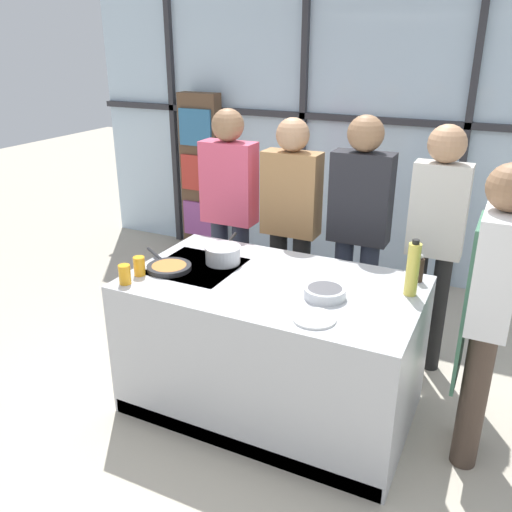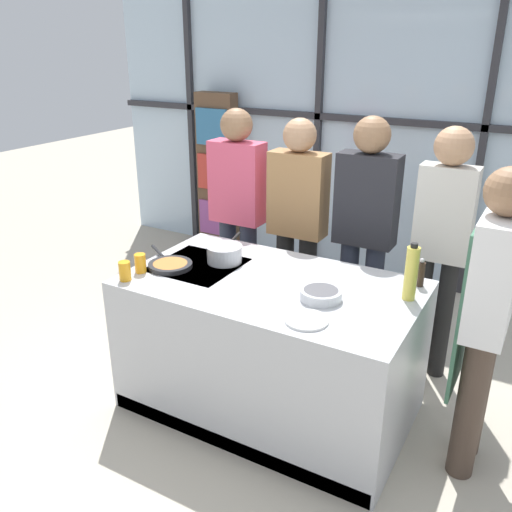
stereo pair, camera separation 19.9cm
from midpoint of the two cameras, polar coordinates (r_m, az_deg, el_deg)
The scene contains 17 objects.
ground_plane at distance 3.71m, azimuth 3.04°, elevation -15.32°, with size 18.00×18.00×0.00m, color #BCB29E.
back_window_wall at distance 5.33m, azimuth 15.58°, elevation 12.08°, with size 6.40×0.10×2.80m.
bookshelf at distance 6.02m, azimuth -3.14°, elevation 8.64°, with size 0.45×0.19×1.73m.
demo_island at distance 3.46m, azimuth 3.16°, elevation -9.47°, with size 1.75×1.03×0.89m.
chef at distance 3.05m, azimuth 24.92°, elevation -5.15°, with size 0.24×0.45×1.70m.
spectator_far_left at distance 4.31m, azimuth -0.63°, elevation 5.36°, with size 0.43×0.25×1.77m.
spectator_center_left at distance 4.09m, azimuth 5.77°, elevation 3.98°, with size 0.43×0.24×1.73m.
spectator_center_right at distance 3.91m, azimuth 12.85°, elevation 3.21°, with size 0.42×0.25×1.78m.
spectator_far_right at distance 3.80m, azimuth 20.42°, elevation 2.02°, with size 0.36×0.25×1.75m.
frying_pan at distance 3.48m, azimuth -7.45°, elevation -0.92°, with size 0.45×0.35×0.03m.
saucepan at distance 3.51m, azimuth -1.71°, elevation 0.28°, with size 0.24×0.43×0.11m.
white_plate at distance 2.83m, azimuth 7.37°, elevation -6.74°, with size 0.23×0.23×0.01m, color white.
mixing_bowl at distance 3.06m, azimuth 8.70°, elevation -4.01°, with size 0.24×0.24×0.06m.
oil_bottle at distance 3.12m, azimuth 17.79°, elevation -1.73°, with size 0.07×0.07×0.33m.
pepper_grinder at distance 3.34m, azimuth 18.59°, elevation -1.77°, with size 0.05×0.05×0.18m.
juice_glass_near at distance 3.32m, azimuth -11.98°, elevation -1.58°, with size 0.07×0.07×0.12m, color orange.
juice_glass_far at distance 3.41m, azimuth -10.45°, elevation -0.77°, with size 0.07×0.07×0.12m, color orange.
Camera 2 is at (1.38, -2.61, 2.25)m, focal length 38.00 mm.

